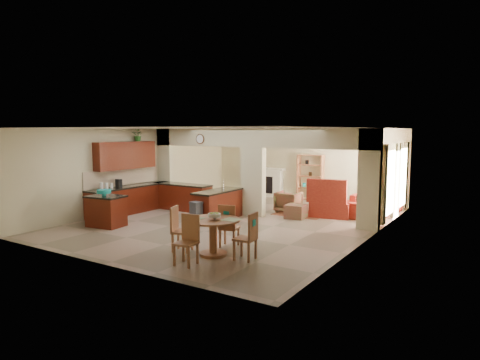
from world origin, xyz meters
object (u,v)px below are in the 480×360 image
Objects in this scene: dining_table at (213,232)px; sofa at (376,204)px; kitchen_island at (106,211)px; armchair at (289,202)px.

sofa is at bearing 74.76° from dining_table.
kitchen_island is 0.44× the size of sofa.
dining_table is at bearing -16.02° from kitchen_island.
dining_table is (4.27, -0.69, 0.08)m from kitchen_island.
dining_table is 0.47× the size of sofa.
sofa is 3.24× the size of armchair.
kitchen_island is 1.43× the size of armchair.
sofa is 2.82m from armchair.
dining_table reaches higher than armchair.
kitchen_island is at bearing 170.83° from dining_table.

